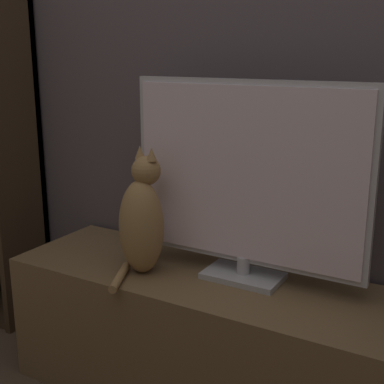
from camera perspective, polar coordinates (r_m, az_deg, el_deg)
wall_back at (r=1.91m, az=8.12°, el=16.69°), size 4.80×0.05×2.60m
tv_stand at (r=1.93m, az=3.70°, el=-16.06°), size 1.59×0.46×0.48m
tv at (r=1.74m, az=5.79°, el=1.30°), size 0.82×0.16×0.66m
cat at (r=1.84m, az=-5.31°, el=-3.13°), size 0.19×0.29×0.44m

